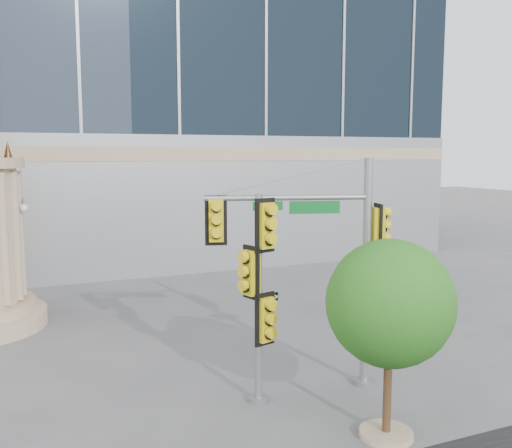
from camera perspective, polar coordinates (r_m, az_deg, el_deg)
name	(u,v)px	position (r m, az deg, el deg)	size (l,w,h in m)	color
ground	(281,419)	(11.93, 2.50, -18.94)	(120.00, 120.00, 0.00)	#545456
main_signal_pole	(326,247)	(12.60, 7.02, -2.32)	(3.88, 1.43, 5.14)	slate
secondary_signal_pole	(260,283)	(11.70, 0.39, -5.96)	(0.82, 0.59, 4.41)	slate
street_tree	(391,308)	(10.72, 13.37, -8.18)	(2.38, 2.33, 3.71)	tan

